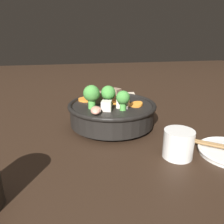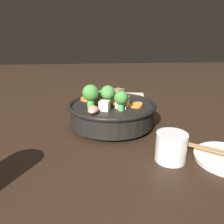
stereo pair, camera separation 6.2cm
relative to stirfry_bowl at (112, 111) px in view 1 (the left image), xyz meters
name	(u,v)px [view 1 (the left image)]	position (x,y,z in m)	size (l,w,h in m)	color
ground_plane	(112,126)	(0.00, 0.00, -0.05)	(3.00, 3.00, 0.00)	black
stirfry_bowl	(112,111)	(0.00, 0.00, 0.00)	(0.25, 0.25, 0.13)	black
tea_cup	(178,143)	(-0.10, 0.20, -0.01)	(0.06, 0.06, 0.06)	white
napkin	(123,94)	(-0.12, -0.34, -0.04)	(0.12, 0.10, 0.00)	beige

